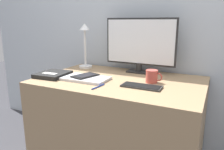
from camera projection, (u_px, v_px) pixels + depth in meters
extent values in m
cube|color=#B2BCC6|center=(140.00, 14.00, 1.90)|extent=(3.60, 0.05, 2.40)
cube|color=#997A56|center=(119.00, 123.00, 1.72)|extent=(1.22, 0.78, 0.71)
cube|color=#262626|center=(139.00, 72.00, 1.86)|extent=(0.20, 0.11, 0.01)
cylinder|color=#262626|center=(139.00, 67.00, 1.85)|extent=(0.05, 0.05, 0.07)
cube|color=#262626|center=(140.00, 42.00, 1.80)|extent=(0.60, 0.01, 0.38)
cube|color=white|center=(140.00, 42.00, 1.80)|extent=(0.57, 0.01, 0.36)
cube|color=#282828|center=(142.00, 86.00, 1.44)|extent=(0.27, 0.11, 0.01)
cube|color=black|center=(141.00, 85.00, 1.44)|extent=(0.25, 0.09, 0.00)
cube|color=#BCBCC1|center=(86.00, 79.00, 1.63)|extent=(0.34, 0.21, 0.01)
cube|color=silver|center=(86.00, 78.00, 1.62)|extent=(0.34, 0.21, 0.01)
cube|color=black|center=(85.00, 76.00, 1.65)|extent=(0.17, 0.22, 0.01)
cube|color=black|center=(85.00, 75.00, 1.65)|extent=(0.13, 0.16, 0.00)
cylinder|color=white|center=(86.00, 66.00, 2.05)|extent=(0.12, 0.12, 0.02)
cylinder|color=white|center=(85.00, 48.00, 2.01)|extent=(0.02, 0.02, 0.33)
cone|color=white|center=(84.00, 27.00, 1.97)|extent=(0.10, 0.10, 0.06)
cube|color=black|center=(53.00, 74.00, 1.73)|extent=(0.23, 0.26, 0.03)
cube|color=silver|center=(50.00, 73.00, 1.69)|extent=(0.12, 0.05, 0.00)
cylinder|color=#B7473D|center=(152.00, 76.00, 1.54)|extent=(0.08, 0.08, 0.09)
torus|color=#B7473D|center=(158.00, 77.00, 1.52)|extent=(0.06, 0.01, 0.06)
cylinder|color=navy|center=(98.00, 87.00, 1.44)|extent=(0.02, 0.14, 0.01)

